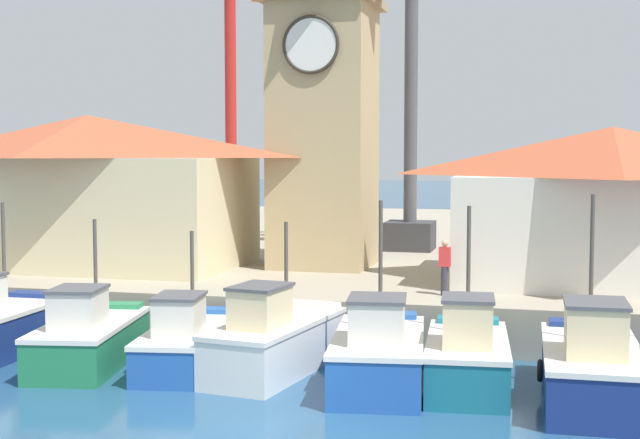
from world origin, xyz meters
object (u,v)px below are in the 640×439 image
at_px(fishing_boat_right_inner, 467,355).
at_px(dock_worker_near_tower, 445,266).
at_px(fishing_boat_mid_left, 187,341).
at_px(port_crane_far, 231,114).
at_px(fishing_boat_center, 275,340).
at_px(warehouse_right, 611,203).
at_px(port_crane_near, 414,96).
at_px(fishing_boat_right_outer, 591,366).
at_px(fishing_boat_mid_right, 379,353).
at_px(warehouse_left, 88,189).
at_px(fishing_boat_left_inner, 89,337).
at_px(clock_tower, 324,93).

bearing_deg(fishing_boat_right_inner, dock_worker_near_tower, 102.54).
distance_m(fishing_boat_mid_left, port_crane_far, 22.53).
relative_size(fishing_boat_center, warehouse_right, 0.53).
bearing_deg(port_crane_near, fishing_boat_center, -93.59).
xyz_separation_m(fishing_boat_right_outer, port_crane_far, (-16.16, 21.38, 6.55)).
height_order(fishing_boat_mid_right, port_crane_near, port_crane_near).
distance_m(fishing_boat_center, fishing_boat_mid_right, 2.83).
bearing_deg(dock_worker_near_tower, fishing_boat_mid_left, -142.60).
xyz_separation_m(fishing_boat_right_inner, fishing_boat_right_outer, (2.77, -0.57, 0.05)).
xyz_separation_m(warehouse_right, port_crane_far, (-17.11, 12.06, 3.46)).
relative_size(fishing_boat_center, warehouse_left, 0.45).
bearing_deg(fishing_boat_mid_right, port_crane_near, 95.73).
bearing_deg(fishing_boat_mid_left, fishing_boat_right_inner, -1.71).
relative_size(fishing_boat_left_inner, port_crane_far, 0.31).
bearing_deg(fishing_boat_mid_right, dock_worker_near_tower, 79.50).
xyz_separation_m(fishing_boat_left_inner, fishing_boat_center, (4.89, 0.50, 0.08)).
bearing_deg(port_crane_far, fishing_boat_mid_right, -61.82).
distance_m(fishing_boat_center, fishing_boat_right_inner, 4.82).
xyz_separation_m(fishing_boat_mid_left, fishing_boat_mid_right, (5.11, -0.57, 0.10)).
xyz_separation_m(fishing_boat_mid_left, fishing_boat_center, (2.36, 0.04, 0.14)).
bearing_deg(fishing_boat_left_inner, fishing_boat_right_outer, -1.48).
relative_size(warehouse_left, port_crane_far, 0.72).
xyz_separation_m(clock_tower, dock_worker_near_tower, (5.00, -5.52, -5.41)).
distance_m(fishing_boat_center, dock_worker_near_tower, 6.09).
height_order(fishing_boat_left_inner, warehouse_left, warehouse_left).
relative_size(fishing_boat_right_outer, clock_tower, 0.39).
height_order(fishing_boat_mid_left, warehouse_left, warehouse_left).
height_order(fishing_boat_center, port_crane_far, port_crane_far).
bearing_deg(warehouse_right, fishing_boat_right_inner, -113.05).
height_order(fishing_boat_mid_left, clock_tower, clock_tower).
bearing_deg(fishing_boat_left_inner, warehouse_left, 118.53).
bearing_deg(warehouse_right, fishing_boat_mid_left, -141.90).
xyz_separation_m(fishing_boat_right_outer, clock_tower, (-8.86, 10.95, 6.82)).
distance_m(fishing_boat_mid_right, warehouse_left, 15.76).
relative_size(fishing_boat_right_outer, port_crane_near, 0.29).
relative_size(fishing_boat_left_inner, warehouse_left, 0.43).
relative_size(fishing_boat_center, fishing_boat_mid_right, 1.02).
bearing_deg(port_crane_near, dock_worker_near_tower, -77.31).
bearing_deg(fishing_boat_right_inner, warehouse_left, 149.26).
xyz_separation_m(fishing_boat_mid_left, dock_worker_near_tower, (6.08, 4.65, 1.54)).
xyz_separation_m(fishing_boat_left_inner, fishing_boat_right_inner, (9.70, 0.25, 0.03)).
distance_m(fishing_boat_right_inner, fishing_boat_right_outer, 2.83).
relative_size(port_crane_far, dock_worker_near_tower, 9.91).
bearing_deg(port_crane_far, warehouse_left, -95.38).
xyz_separation_m(warehouse_left, dock_worker_near_tower, (13.45, -3.78, -1.95)).
bearing_deg(fishing_boat_mid_right, port_crane_far, 118.18).
xyz_separation_m(clock_tower, warehouse_right, (9.81, -1.63, -3.73)).
xyz_separation_m(fishing_boat_left_inner, warehouse_right, (13.43, 9.00, 3.16)).
relative_size(fishing_boat_right_inner, port_crane_far, 0.29).
bearing_deg(fishing_boat_center, fishing_boat_mid_left, -179.05).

